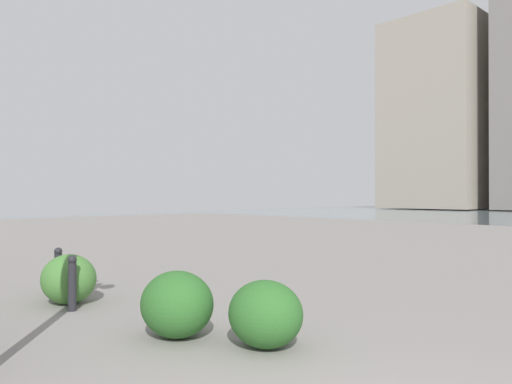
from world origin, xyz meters
name	(u,v)px	position (x,y,z in m)	size (l,w,h in m)	color
building_annex	(444,117)	(28.68, -61.18, 12.25)	(12.17, 14.74, 24.51)	#9E9384
bollard_near	(72,282)	(5.72, -0.50, 0.43)	(0.13, 0.13, 0.82)	#232328
bollard_mid	(58,272)	(6.71, -0.68, 0.44)	(0.13, 0.13, 0.85)	#232328
shrub_low	(177,304)	(3.55, -0.87, 0.40)	(0.94, 0.84, 0.80)	#2D6628
shrub_round	(65,278)	(7.12, -0.96, 0.26)	(0.62, 0.55, 0.52)	#477F38
shrub_wide	(265,314)	(2.54, -1.37, 0.38)	(0.89, 0.80, 0.75)	#2D6628
shrub_tall	(69,279)	(6.24, -0.66, 0.39)	(0.91, 0.82, 0.78)	#477F38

